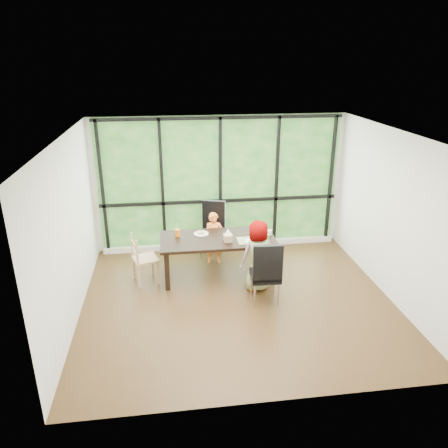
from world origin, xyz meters
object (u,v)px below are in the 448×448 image
at_px(child_older, 257,256).
at_px(plate_near, 252,241).
at_px(chair_end_beech, 145,259).
at_px(white_mug, 269,232).
at_px(orange_cup, 177,233).
at_px(plate_far, 201,234).
at_px(green_cup, 267,238).
at_px(dining_table, 218,257).
at_px(tissue_box, 228,238).
at_px(chair_window_leather, 212,230).
at_px(chair_interior_leather, 265,271).
at_px(child_toddler, 214,238).

bearing_deg(child_older, plate_near, -99.47).
height_order(chair_end_beech, white_mug, chair_end_beech).
distance_m(plate_near, orange_cup, 1.34).
xyz_separation_m(plate_far, green_cup, (1.09, -0.49, 0.06)).
relative_size(dining_table, green_cup, 14.72).
relative_size(green_cup, white_mug, 1.58).
xyz_separation_m(chair_end_beech, plate_near, (1.85, -0.20, 0.31)).
xyz_separation_m(child_older, orange_cup, (-1.29, 0.71, 0.20)).
xyz_separation_m(white_mug, tissue_box, (-0.78, -0.19, 0.02)).
relative_size(child_older, green_cup, 9.01).
relative_size(chair_window_leather, child_older, 0.87).
bearing_deg(plate_near, white_mug, 35.69).
distance_m(child_older, white_mug, 0.68).
bearing_deg(white_mug, child_older, -121.47).
xyz_separation_m(chair_window_leather, child_older, (0.59, -1.45, 0.08)).
relative_size(child_older, plate_far, 4.70).
bearing_deg(chair_interior_leather, chair_end_beech, -22.44).
distance_m(plate_far, white_mug, 1.23).
bearing_deg(white_mug, orange_cup, 174.88).
distance_m(child_toddler, green_cup, 1.22).
relative_size(chair_window_leather, chair_interior_leather, 1.00).
xyz_separation_m(dining_table, chair_end_beech, (-1.28, -0.04, 0.08)).
bearing_deg(green_cup, child_older, -130.82).
xyz_separation_m(child_toddler, green_cup, (0.82, -0.85, 0.31)).
bearing_deg(child_toddler, plate_far, -125.09).
distance_m(child_older, orange_cup, 1.49).
bearing_deg(tissue_box, chair_end_beech, 175.06).
height_order(plate_near, white_mug, white_mug).
distance_m(chair_interior_leather, white_mug, 1.05).
relative_size(chair_interior_leather, tissue_box, 7.46).
xyz_separation_m(dining_table, child_older, (0.60, -0.53, 0.24)).
relative_size(dining_table, chair_window_leather, 1.87).
relative_size(child_older, plate_near, 4.89).
xyz_separation_m(child_older, plate_far, (-0.87, 0.75, 0.14)).
bearing_deg(chair_window_leather, chair_interior_leather, -54.13).
bearing_deg(chair_end_beech, tissue_box, -111.79).
distance_m(chair_window_leather, plate_far, 0.78).
height_order(chair_end_beech, plate_far, chair_end_beech).
height_order(dining_table, tissue_box, tissue_box).
bearing_deg(chair_interior_leather, chair_window_leather, -67.97).
height_order(dining_table, plate_far, plate_far).
bearing_deg(dining_table, orange_cup, 165.99).
bearing_deg(plate_near, child_toddler, 125.34).
height_order(chair_end_beech, tissue_box, chair_end_beech).
relative_size(child_older, tissue_box, 8.53).
height_order(chair_interior_leather, plate_far, chair_interior_leather).
distance_m(child_toddler, plate_near, 1.02).
xyz_separation_m(orange_cup, green_cup, (1.51, -0.45, 0.00)).
xyz_separation_m(child_older, plate_near, (-0.02, 0.30, 0.14)).
xyz_separation_m(chair_interior_leather, child_older, (-0.05, 0.42, 0.08)).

